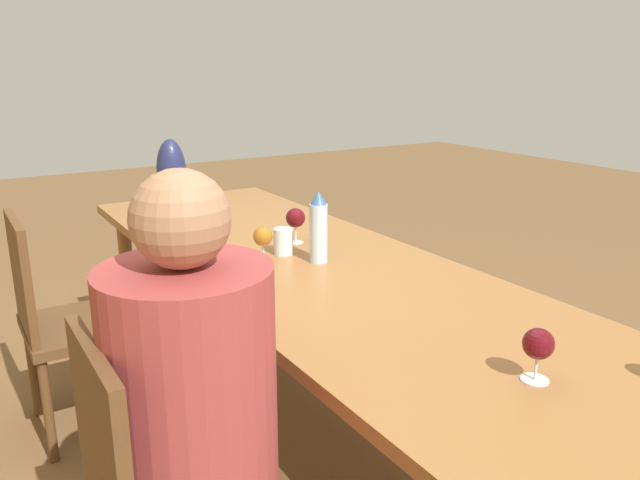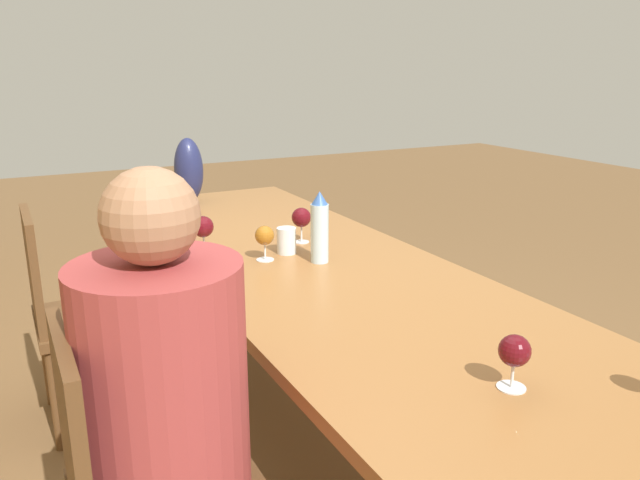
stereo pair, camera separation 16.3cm
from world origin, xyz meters
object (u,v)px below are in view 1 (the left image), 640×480
water_tumbler (283,241)px  wine_glass_4 (263,237)px  wine_glass_3 (538,345)px  chair_far (64,317)px  person_near (200,424)px  wine_glass_0 (198,230)px  water_bottle (318,228)px  wine_glass_1 (295,218)px  vase (172,172)px

water_tumbler → wine_glass_4: 0.12m
wine_glass_3 → chair_far: 1.81m
person_near → wine_glass_3: bearing=-117.2°
wine_glass_0 → person_near: 1.07m
water_bottle → wine_glass_0: size_ratio=1.82×
water_tumbler → person_near: 1.07m
chair_far → person_near: size_ratio=0.73×
wine_glass_4 → chair_far: bearing=54.6°
wine_glass_1 → person_near: bearing=140.1°
wine_glass_1 → wine_glass_4: 0.27m
wine_glass_0 → chair_far: size_ratio=0.16×
wine_glass_4 → wine_glass_0: bearing=41.7°
water_bottle → wine_glass_4: 0.21m
chair_far → person_near: bearing=-176.1°
vase → chair_far: size_ratio=0.38×
water_tumbler → chair_far: bearing=61.2°
wine_glass_0 → wine_glass_4: size_ratio=1.10×
wine_glass_1 → vase: bearing=12.6°
wine_glass_0 → person_near: bearing=158.5°
vase → wine_glass_0: 0.89m
water_bottle → wine_glass_0: 0.46m
water_tumbler → wine_glass_0: wine_glass_0 is taller
vase → wine_glass_0: (-0.87, 0.20, -0.08)m
water_tumbler → wine_glass_3: (-1.18, -0.02, 0.04)m
vase → wine_glass_0: vase is taller
wine_glass_0 → water_tumbler: bearing=-118.4°
water_bottle → wine_glass_4: (0.11, 0.17, -0.04)m
wine_glass_3 → wine_glass_4: 1.15m
chair_far → water_bottle: bearing=-124.9°
chair_far → person_near: (-1.24, -0.08, 0.17)m
wine_glass_1 → wine_glass_4: bearing=124.3°
water_bottle → wine_glass_0: bearing=48.4°
wine_glass_3 → person_near: bearing=62.8°
water_tumbler → wine_glass_0: (0.15, 0.28, 0.05)m
vase → water_bottle: bearing=-172.8°
vase → water_tumbler: bearing=-175.2°
wine_glass_4 → water_tumbler: bearing=-68.2°
chair_far → vase: bearing=-47.8°
vase → person_near: (-1.85, 0.58, -0.25)m
vase → wine_glass_4: 1.07m
wine_glass_4 → chair_far: (0.46, 0.65, -0.34)m
water_tumbler → wine_glass_4: bearing=111.8°
wine_glass_0 → chair_far: chair_far is taller
wine_glass_3 → person_near: size_ratio=0.10×
water_bottle → vase: vase is taller
vase → chair_far: vase is taller
vase → wine_glass_1: 0.94m
wine_glass_3 → wine_glass_0: bearing=12.8°
water_bottle → wine_glass_1: 0.27m
wine_glass_1 → chair_far: chair_far is taller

